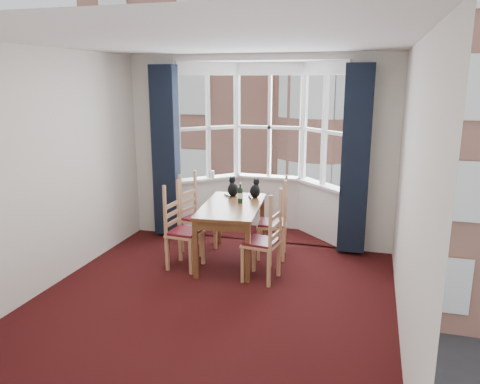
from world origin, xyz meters
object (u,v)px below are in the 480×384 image
at_px(chair_right_far, 279,224).
at_px(cat_left, 233,189).
at_px(chair_left_far, 193,218).
at_px(dining_table, 232,212).
at_px(wine_bottle, 240,194).
at_px(chair_right_near, 268,244).
at_px(candle_tall, 212,174).
at_px(chair_left_near, 179,232).
at_px(cat_right, 255,190).

bearing_deg(chair_right_far, cat_left, 167.21).
bearing_deg(chair_left_far, dining_table, -21.98).
height_order(chair_left_far, wine_bottle, wine_bottle).
distance_m(chair_right_near, chair_right_far, 0.82).
height_order(dining_table, chair_right_near, chair_right_near).
height_order(chair_right_near, cat_left, cat_left).
relative_size(chair_right_near, candle_tall, 8.12).
bearing_deg(dining_table, chair_right_near, -39.25).
bearing_deg(chair_right_near, candle_tall, 126.90).
bearing_deg(chair_left_near, candle_tall, 93.37).
bearing_deg(chair_left_near, chair_right_near, -5.52).
xyz_separation_m(dining_table, cat_left, (-0.13, 0.48, 0.21)).
bearing_deg(wine_bottle, cat_left, 121.21).
height_order(chair_left_near, cat_left, cat_left).
xyz_separation_m(chair_left_far, cat_left, (0.54, 0.21, 0.43)).
bearing_deg(wine_bottle, chair_left_near, -143.27).
bearing_deg(candle_tall, chair_right_far, -36.28).
xyz_separation_m(dining_table, chair_right_near, (0.62, -0.51, -0.22)).
bearing_deg(cat_right, dining_table, -112.98).
bearing_deg(chair_left_near, wine_bottle, 36.73).
xyz_separation_m(chair_left_near, cat_left, (0.49, 0.87, 0.43)).
xyz_separation_m(chair_right_near, cat_right, (-0.42, 0.99, 0.43)).
xyz_separation_m(chair_left_near, chair_left_far, (-0.05, 0.65, 0.00)).
height_order(chair_left_far, candle_tall, candle_tall).
distance_m(chair_right_far, cat_left, 0.85).
height_order(dining_table, wine_bottle, wine_bottle).
bearing_deg(chair_right_near, chair_left_near, 174.48).
height_order(chair_left_far, cat_right, cat_right).
bearing_deg(chair_left_far, chair_right_near, -31.09).
distance_m(chair_left_far, wine_bottle, 0.88).
distance_m(cat_left, candle_tall, 0.98).
xyz_separation_m(chair_right_far, wine_bottle, (-0.50, -0.18, 0.44)).
bearing_deg(dining_table, cat_left, 104.93).
xyz_separation_m(dining_table, cat_right, (0.20, 0.48, 0.21)).
xyz_separation_m(chair_left_near, cat_right, (0.82, 0.87, 0.43)).
relative_size(dining_table, cat_left, 5.13).
bearing_deg(chair_left_far, cat_right, 13.72).
height_order(chair_right_near, wine_bottle, wine_bottle).
xyz_separation_m(cat_left, wine_bottle, (0.21, -0.35, 0.01)).
relative_size(dining_table, chair_right_near, 1.61).
relative_size(chair_left_far, chair_right_far, 1.00).
distance_m(chair_left_far, cat_left, 0.72).
height_order(dining_table, cat_left, cat_left).
relative_size(dining_table, wine_bottle, 5.38).
xyz_separation_m(wine_bottle, candle_tall, (-0.79, 1.14, 0.01)).
height_order(chair_left_near, cat_right, cat_right).
height_order(dining_table, cat_right, cat_right).
distance_m(chair_left_near, chair_left_far, 0.66).
xyz_separation_m(chair_left_far, cat_right, (0.87, 0.21, 0.43)).
height_order(cat_right, wine_bottle, same).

